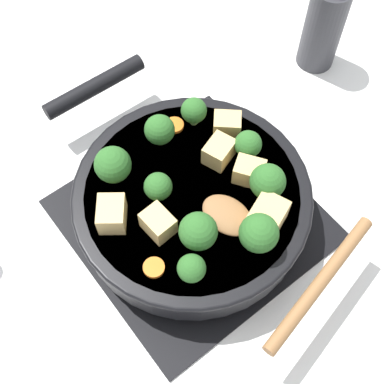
% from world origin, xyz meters
% --- Properties ---
extents(ground_plane, '(2.40, 2.40, 0.00)m').
position_xyz_m(ground_plane, '(0.00, 0.00, 0.00)').
color(ground_plane, white).
extents(front_burner_grate, '(0.31, 0.31, 0.03)m').
position_xyz_m(front_burner_grate, '(0.00, 0.00, 0.01)').
color(front_burner_grate, black).
rests_on(front_burner_grate, ground_plane).
extents(skillet_pan, '(0.31, 0.40, 0.05)m').
position_xyz_m(skillet_pan, '(-0.00, -0.00, 0.06)').
color(skillet_pan, black).
rests_on(skillet_pan, front_burner_grate).
extents(wooden_spoon, '(0.20, 0.20, 0.02)m').
position_xyz_m(wooden_spoon, '(-0.03, 0.13, 0.09)').
color(wooden_spoon, olive).
rests_on(wooden_spoon, skillet_pan).
extents(tofu_cube_center_large, '(0.05, 0.04, 0.03)m').
position_xyz_m(tofu_cube_center_large, '(-0.06, -0.02, 0.09)').
color(tofu_cube_center_large, '#DBB770').
rests_on(tofu_cube_center_large, skillet_pan).
extents(tofu_cube_near_handle, '(0.03, 0.04, 0.03)m').
position_xyz_m(tofu_cube_near_handle, '(0.06, 0.02, 0.09)').
color(tofu_cube_near_handle, '#DBB770').
rests_on(tofu_cube_near_handle, skillet_pan).
extents(tofu_cube_east_chunk, '(0.05, 0.05, 0.03)m').
position_xyz_m(tofu_cube_east_chunk, '(0.10, -0.03, 0.10)').
color(tofu_cube_east_chunk, '#DBB770').
rests_on(tofu_cube_east_chunk, skillet_pan).
extents(tofu_cube_west_chunk, '(0.05, 0.05, 0.03)m').
position_xyz_m(tofu_cube_west_chunk, '(-0.07, 0.03, 0.09)').
color(tofu_cube_west_chunk, '#DBB770').
rests_on(tofu_cube_west_chunk, skillet_pan).
extents(tofu_cube_back_piece, '(0.06, 0.05, 0.04)m').
position_xyz_m(tofu_cube_back_piece, '(-0.04, 0.09, 0.10)').
color(tofu_cube_back_piece, '#DBB770').
rests_on(tofu_cube_back_piece, skillet_pan).
extents(tofu_cube_front_piece, '(0.05, 0.05, 0.03)m').
position_xyz_m(tofu_cube_front_piece, '(-0.09, -0.05, 0.09)').
color(tofu_cube_front_piece, '#DBB770').
rests_on(tofu_cube_front_piece, skillet_pan).
extents(broccoli_floret_near_spoon, '(0.05, 0.05, 0.05)m').
position_xyz_m(broccoli_floret_near_spoon, '(0.06, -0.08, 0.11)').
color(broccoli_floret_near_spoon, '#709956').
rests_on(broccoli_floret_near_spoon, skillet_pan).
extents(broccoli_floret_center_top, '(0.04, 0.04, 0.05)m').
position_xyz_m(broccoli_floret_center_top, '(-0.01, -0.09, 0.11)').
color(broccoli_floret_center_top, '#709956').
rests_on(broccoli_floret_center_top, skillet_pan).
extents(broccoli_floret_east_rim, '(0.04, 0.04, 0.04)m').
position_xyz_m(broccoli_floret_east_rim, '(-0.09, 0.00, 0.10)').
color(broccoli_floret_east_rim, '#709956').
rests_on(broccoli_floret_east_rim, skillet_pan).
extents(broccoli_floret_west_rim, '(0.05, 0.05, 0.05)m').
position_xyz_m(broccoli_floret_west_rim, '(0.04, 0.06, 0.11)').
color(broccoli_floret_west_rim, '#709956').
rests_on(broccoli_floret_west_rim, skillet_pan).
extents(broccoli_floret_north_edge, '(0.03, 0.03, 0.04)m').
position_xyz_m(broccoli_floret_north_edge, '(0.07, 0.09, 0.10)').
color(broccoli_floret_north_edge, '#709956').
rests_on(broccoli_floret_north_edge, skillet_pan).
extents(broccoli_floret_south_cluster, '(0.03, 0.03, 0.04)m').
position_xyz_m(broccoli_floret_south_cluster, '(-0.07, -0.09, 0.10)').
color(broccoli_floret_south_cluster, '#709956').
rests_on(broccoli_floret_south_cluster, skillet_pan).
extents(broccoli_floret_mid_floret, '(0.05, 0.05, 0.05)m').
position_xyz_m(broccoli_floret_mid_floret, '(-0.02, 0.10, 0.11)').
color(broccoli_floret_mid_floret, '#709956').
rests_on(broccoli_floret_mid_floret, skillet_pan).
extents(broccoli_floret_small_inner, '(0.04, 0.04, 0.04)m').
position_xyz_m(broccoli_floret_small_inner, '(0.04, -0.02, 0.10)').
color(broccoli_floret_small_inner, '#709956').
rests_on(broccoli_floret_small_inner, skillet_pan).
extents(broccoli_floret_tall_stem, '(0.04, 0.04, 0.05)m').
position_xyz_m(broccoli_floret_tall_stem, '(-0.07, 0.06, 0.11)').
color(broccoli_floret_tall_stem, '#709956').
rests_on(broccoli_floret_tall_stem, skillet_pan).
extents(carrot_slice_orange_thin, '(0.03, 0.03, 0.01)m').
position_xyz_m(carrot_slice_orange_thin, '(0.10, 0.05, 0.08)').
color(carrot_slice_orange_thin, orange).
rests_on(carrot_slice_orange_thin, skillet_pan).
extents(carrot_slice_near_center, '(0.03, 0.03, 0.01)m').
position_xyz_m(carrot_slice_near_center, '(-0.04, -0.10, 0.08)').
color(carrot_slice_near_center, orange).
rests_on(carrot_slice_near_center, skillet_pan).
extents(pepper_mill, '(0.06, 0.06, 0.18)m').
position_xyz_m(pepper_mill, '(-0.34, -0.11, 0.08)').
color(pepper_mill, '#333338').
rests_on(pepper_mill, ground_plane).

